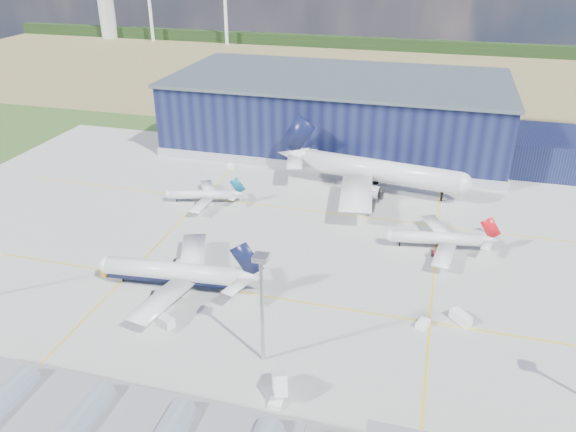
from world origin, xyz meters
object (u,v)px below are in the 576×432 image
(light_mast_center, at_px, (262,292))
(airliner_regional, at_px, (202,190))
(hangar, at_px, (345,115))
(airliner_widebody, at_px, (380,160))
(airliner_navy, at_px, (172,263))
(gse_tug_b, at_px, (108,271))
(gse_van_a, at_px, (164,320))
(airliner_red, at_px, (437,232))
(gse_cart_a, at_px, (423,324))
(airstair, at_px, (280,387))
(gse_van_b, at_px, (461,317))
(gse_cart_b, at_px, (231,166))

(light_mast_center, xyz_separation_m, airliner_regional, (-39.00, 61.93, -11.40))
(hangar, xyz_separation_m, airliner_widebody, (18.04, -39.80, -1.31))
(light_mast_center, height_order, airliner_navy, light_mast_center)
(airliner_regional, height_order, gse_tug_b, airliner_regional)
(light_mast_center, xyz_separation_m, airliner_widebody, (10.85, 85.00, -5.13))
(airliner_widebody, bearing_deg, gse_van_a, -104.34)
(airliner_red, xyz_separation_m, gse_cart_a, (-1.26, -33.68, -4.10))
(gse_tug_b, xyz_separation_m, airstair, (50.22, -27.01, 1.11))
(airliner_widebody, xyz_separation_m, gse_van_a, (-33.89, -80.33, -9.23))
(hangar, bearing_deg, airliner_widebody, -65.62)
(airliner_widebody, xyz_separation_m, airliner_regional, (-49.85, -23.07, -6.27))
(airliner_red, bearing_deg, gse_van_a, 33.31)
(light_mast_center, relative_size, airliner_widebody, 0.36)
(gse_van_b, bearing_deg, airliner_regional, 110.48)
(airliner_navy, xyz_separation_m, gse_cart_a, (55.76, 0.32, -5.82))
(gse_van_a, relative_size, airstair, 0.88)
(light_mast_center, relative_size, airstair, 4.09)
(airliner_regional, xyz_separation_m, gse_cart_b, (-1.74, 28.82, -3.43))
(light_mast_center, distance_m, gse_cart_a, 37.06)
(gse_cart_a, bearing_deg, gse_cart_b, 156.00)
(airliner_navy, xyz_separation_m, airliner_red, (57.02, 34.00, -1.72))
(gse_tug_b, bearing_deg, airliner_widebody, 71.70)
(gse_tug_b, distance_m, gse_cart_b, 71.94)
(airliner_navy, distance_m, airliner_regional, 45.57)
(airliner_regional, distance_m, gse_cart_b, 29.07)
(airstair, bearing_deg, light_mast_center, 102.82)
(gse_cart_b, bearing_deg, gse_van_b, -93.31)
(airliner_navy, distance_m, gse_tug_b, 18.45)
(gse_cart_b, height_order, airstair, airstair)
(hangar, relative_size, gse_van_b, 30.62)
(airstair, bearing_deg, airliner_widebody, 64.98)
(gse_tug_b, height_order, gse_van_b, gse_van_b)
(airstair, bearing_deg, gse_van_b, 22.85)
(airliner_red, height_order, gse_van_b, airliner_red)
(light_mast_center, bearing_deg, gse_van_b, 31.38)
(hangar, height_order, airstair, hangar)
(light_mast_center, height_order, gse_van_b, light_mast_center)
(hangar, relative_size, gse_cart_a, 47.60)
(hangar, xyz_separation_m, gse_tug_b, (-37.44, -105.90, -10.93))
(hangar, xyz_separation_m, gse_van_b, (43.25, -102.80, -10.53))
(light_mast_center, relative_size, gse_cart_a, 7.55)
(gse_tug_b, bearing_deg, gse_van_b, 23.90)
(airliner_red, xyz_separation_m, gse_tug_b, (-74.52, -33.09, -4.07))
(airliner_widebody, height_order, gse_tug_b, airliner_widebody)
(airliner_regional, relative_size, gse_van_b, 5.22)
(gse_cart_b, bearing_deg, airliner_navy, -130.89)
(hangar, xyz_separation_m, airliner_navy, (-19.95, -106.80, -5.14))
(airliner_widebody, distance_m, gse_van_a, 87.67)
(hangar, bearing_deg, airliner_red, -63.01)
(hangar, distance_m, airliner_red, 81.99)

